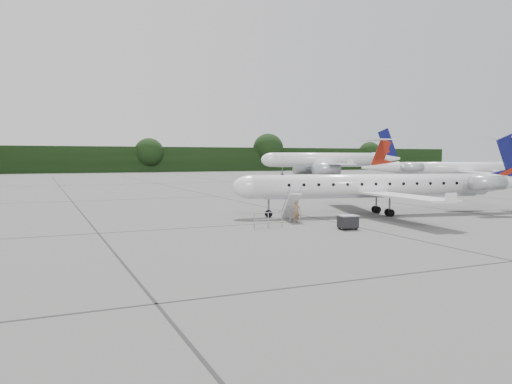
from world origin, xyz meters
name	(u,v)px	position (x,y,z in m)	size (l,w,h in m)	color
ground	(385,223)	(0.00, 0.00, 0.00)	(320.00, 320.00, 0.00)	#5D5D5A
treeline	(116,159)	(0.00, 130.00, 4.00)	(260.00, 4.00, 8.00)	black
main_regional_jet	(373,174)	(2.30, 4.54, 3.31)	(25.78, 18.56, 6.61)	white
airstair	(291,207)	(-5.44, 3.98, 1.04)	(0.85, 2.37, 2.07)	white
passenger	(296,212)	(-5.72, 2.67, 0.80)	(0.58, 0.38, 1.59)	brown
safety_railing	(268,220)	(-8.55, 1.38, 0.50)	(2.20, 0.08, 1.00)	#92959A
baggage_cart	(348,222)	(-4.21, -1.54, 0.49)	(1.14, 0.92, 0.99)	black
bg_narrowbody	(324,153)	(37.70, 69.65, 5.69)	(31.67, 22.81, 11.37)	white
bg_regional_right	(461,162)	(44.03, 35.49, 3.86)	(29.43, 21.19, 7.72)	white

